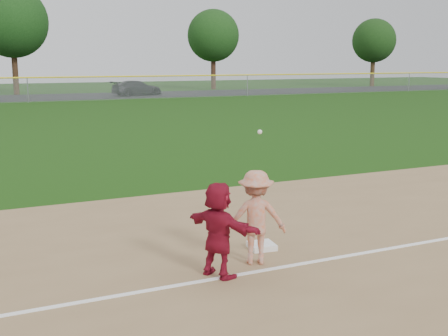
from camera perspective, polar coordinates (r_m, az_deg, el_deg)
name	(u,v)px	position (r m, az deg, el deg)	size (l,w,h in m)	color
ground	(259,254)	(10.16, 3.55, -8.69)	(160.00, 160.00, 0.00)	#173E0C
foul_line	(281,267)	(9.49, 5.85, -10.00)	(60.00, 0.10, 0.01)	white
parking_asphalt	(22,98)	(54.72, -19.84, 6.72)	(120.00, 10.00, 0.01)	black
first_base	(262,246)	(10.35, 3.85, -7.90)	(0.45, 0.45, 0.10)	white
base_runner	(218,230)	(8.86, -0.57, -6.27)	(1.42, 0.45, 1.53)	maroon
car_right	(137,88)	(55.55, -8.83, 8.03)	(2.01, 4.94, 1.43)	black
first_base_play	(256,217)	(9.43, 3.24, -5.01)	(1.18, 0.93, 2.23)	#ADADB0
outfield_fence	(27,78)	(48.66, -19.38, 8.62)	(110.00, 0.12, 110.00)	#999EA0
tree_2	(12,22)	(60.21, -20.76, 13.72)	(7.00, 7.00, 10.58)	#321F12
tree_3	(213,36)	(66.79, -1.10, 13.29)	(6.00, 6.00, 9.19)	#371F14
tree_4	(374,41)	(76.92, 14.99, 12.38)	(5.60, 5.60, 8.67)	#3C2915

